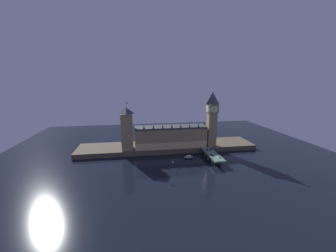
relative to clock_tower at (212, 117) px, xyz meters
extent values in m
plane|color=black|center=(-53.11, -26.66, -41.65)|extent=(400.00, 400.00, 0.00)
cube|color=brown|center=(-53.11, 12.34, -38.80)|extent=(220.00, 42.00, 5.68)
cube|color=#9E845B|center=(-50.42, 5.11, -24.50)|extent=(86.37, 22.52, 22.93)
cube|color=beige|center=(-50.42, -6.28, -31.84)|extent=(86.37, 0.20, 8.25)
cube|color=#383D42|center=(-50.42, 5.11, -11.84)|extent=(86.37, 20.72, 2.40)
cone|color=#383D42|center=(-82.81, -4.47, -8.11)|extent=(2.40, 2.40, 5.04)
cone|color=#383D42|center=(-72.01, -4.47, -8.11)|extent=(2.40, 2.40, 5.04)
cone|color=#383D42|center=(-61.22, -4.47, -8.11)|extent=(2.40, 2.40, 5.04)
cone|color=#383D42|center=(-50.42, -4.47, -8.11)|extent=(2.40, 2.40, 5.04)
cone|color=#383D42|center=(-39.62, -4.47, -8.11)|extent=(2.40, 2.40, 5.04)
cone|color=#383D42|center=(-28.83, -4.47, -8.11)|extent=(2.40, 2.40, 5.04)
cone|color=#383D42|center=(-18.03, -4.47, -8.11)|extent=(2.40, 2.40, 5.04)
cube|color=#9E845B|center=(0.00, 0.00, -15.04)|extent=(10.31, 10.31, 41.86)
cube|color=#9E845B|center=(0.00, 0.00, 10.77)|extent=(12.17, 12.17, 9.75)
cylinder|color=beige|center=(0.00, -6.21, 10.77)|extent=(8.69, 0.25, 8.69)
cylinder|color=beige|center=(0.00, 6.21, 10.77)|extent=(8.69, 0.25, 8.69)
cylinder|color=beige|center=(6.21, 0.00, 10.77)|extent=(0.25, 8.69, 8.69)
cylinder|color=beige|center=(-6.21, 0.00, 10.77)|extent=(0.25, 8.69, 8.69)
cube|color=black|center=(0.00, -6.39, 11.42)|extent=(0.36, 0.10, 6.52)
pyramid|color=#383D42|center=(0.00, 0.00, 23.04)|extent=(12.17, 12.17, 14.78)
sphere|color=gold|center=(0.00, 0.00, 31.23)|extent=(1.60, 1.60, 1.60)
cube|color=#9E845B|center=(-102.25, 1.41, -14.68)|extent=(13.14, 13.14, 42.57)
pyramid|color=#383D42|center=(-102.25, 1.41, 10.18)|extent=(13.40, 13.40, 7.15)
cylinder|color=#99999E|center=(-102.25, 1.41, 16.75)|extent=(0.24, 0.24, 6.00)
cube|color=navy|center=(-101.15, 1.41, 18.85)|extent=(2.00, 0.08, 1.20)
cube|color=slate|center=(-9.88, -31.66, -35.34)|extent=(11.65, 46.00, 1.40)
cube|color=brown|center=(-9.88, -43.16, -38.84)|extent=(9.91, 3.20, 5.60)
cube|color=brown|center=(-9.88, -31.66, -38.84)|extent=(9.91, 3.20, 5.60)
cube|color=brown|center=(-9.88, -20.16, -38.84)|extent=(9.91, 3.20, 5.60)
cube|color=navy|center=(-12.44, -21.92, -34.06)|extent=(1.93, 3.89, 0.82)
cube|color=black|center=(-12.44, -21.92, -33.42)|extent=(1.59, 1.75, 0.45)
cylinder|color=black|center=(-13.36, -20.72, -34.32)|extent=(0.22, 0.64, 0.64)
cylinder|color=black|center=(-11.52, -20.72, -34.32)|extent=(0.22, 0.64, 0.64)
cylinder|color=black|center=(-13.36, -23.13, -34.32)|extent=(0.22, 0.64, 0.64)
cylinder|color=black|center=(-11.52, -23.13, -34.32)|extent=(0.22, 0.64, 0.64)
cube|color=black|center=(-12.44, -37.06, -34.05)|extent=(1.80, 4.65, 0.84)
cube|color=black|center=(-12.44, -37.06, -33.40)|extent=(1.48, 2.09, 0.45)
cylinder|color=black|center=(-13.30, -35.62, -34.32)|extent=(0.22, 0.64, 0.64)
cylinder|color=black|center=(-11.59, -35.62, -34.32)|extent=(0.22, 0.64, 0.64)
cylinder|color=black|center=(-13.30, -38.50, -34.32)|extent=(0.22, 0.64, 0.64)
cylinder|color=black|center=(-11.59, -38.50, -34.32)|extent=(0.22, 0.64, 0.64)
cube|color=silver|center=(-7.31, -44.41, -34.05)|extent=(1.75, 4.37, 0.83)
cube|color=black|center=(-7.31, -44.41, -33.41)|extent=(1.43, 1.97, 0.45)
cylinder|color=black|center=(-6.49, -45.76, -34.32)|extent=(0.22, 0.64, 0.64)
cylinder|color=black|center=(-8.14, -45.76, -34.32)|extent=(0.22, 0.64, 0.64)
cylinder|color=black|center=(-6.49, -43.05, -34.32)|extent=(0.22, 0.64, 0.64)
cylinder|color=black|center=(-8.14, -43.05, -34.32)|extent=(0.22, 0.64, 0.64)
cube|color=navy|center=(-7.31, -19.95, -34.05)|extent=(1.88, 3.86, 0.85)
cube|color=black|center=(-7.31, -19.95, -33.40)|extent=(1.54, 1.74, 0.45)
cylinder|color=black|center=(-6.42, -21.14, -34.32)|extent=(0.22, 0.64, 0.64)
cylinder|color=black|center=(-8.21, -21.14, -34.32)|extent=(0.22, 0.64, 0.64)
cylinder|color=black|center=(-6.42, -18.75, -34.32)|extent=(0.22, 0.64, 0.64)
cylinder|color=black|center=(-8.21, -18.75, -34.32)|extent=(0.22, 0.64, 0.64)
cylinder|color=black|center=(-15.01, -43.05, -34.26)|extent=(0.28, 0.28, 0.76)
cylinder|color=gray|center=(-15.01, -43.05, -33.57)|extent=(0.38, 0.38, 0.63)
sphere|color=tan|center=(-15.01, -43.05, -33.15)|extent=(0.21, 0.21, 0.21)
cylinder|color=black|center=(-4.75, -33.42, -34.21)|extent=(0.28, 0.28, 0.86)
cylinder|color=#47384C|center=(-4.75, -33.42, -33.42)|extent=(0.38, 0.38, 0.72)
sphere|color=tan|center=(-4.75, -33.42, -32.95)|extent=(0.23, 0.23, 0.23)
cylinder|color=black|center=(-15.01, -16.98, -34.24)|extent=(0.28, 0.28, 0.81)
cylinder|color=gray|center=(-15.01, -16.98, -33.50)|extent=(0.38, 0.38, 0.67)
sphere|color=tan|center=(-15.01, -16.98, -33.06)|extent=(0.22, 0.22, 0.22)
cylinder|color=#2D3333|center=(-15.41, -46.38, -34.39)|extent=(0.56, 0.56, 0.50)
cylinder|color=#2D3333|center=(-15.41, -46.38, -31.71)|extent=(0.18, 0.18, 4.86)
sphere|color=#F9E5A3|center=(-15.41, -46.38, -28.73)|extent=(0.60, 0.60, 0.60)
sphere|color=#F9E5A3|center=(-15.86, -46.38, -29.08)|extent=(0.44, 0.44, 0.44)
sphere|color=#F9E5A3|center=(-14.96, -46.38, -29.08)|extent=(0.44, 0.44, 0.44)
cylinder|color=#2D3333|center=(-4.35, -31.66, -34.39)|extent=(0.56, 0.56, 0.50)
cylinder|color=#2D3333|center=(-4.35, -31.66, -31.49)|extent=(0.18, 0.18, 5.30)
sphere|color=#F9E5A3|center=(-4.35, -31.66, -28.29)|extent=(0.60, 0.60, 0.60)
sphere|color=#F9E5A3|center=(-4.80, -31.66, -28.64)|extent=(0.44, 0.44, 0.44)
sphere|color=#F9E5A3|center=(-3.90, -31.66, -28.64)|extent=(0.44, 0.44, 0.44)
ellipsoid|color=#28282D|center=(-34.80, -24.88, -40.79)|extent=(11.15, 5.03, 1.71)
cube|color=tan|center=(-34.80, -24.88, -40.01)|extent=(9.77, 4.12, 0.24)
cube|color=silver|center=(-34.80, -24.88, -39.04)|extent=(5.09, 2.92, 1.71)
camera|label=1|loc=(-91.85, -235.26, 43.55)|focal=22.00mm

